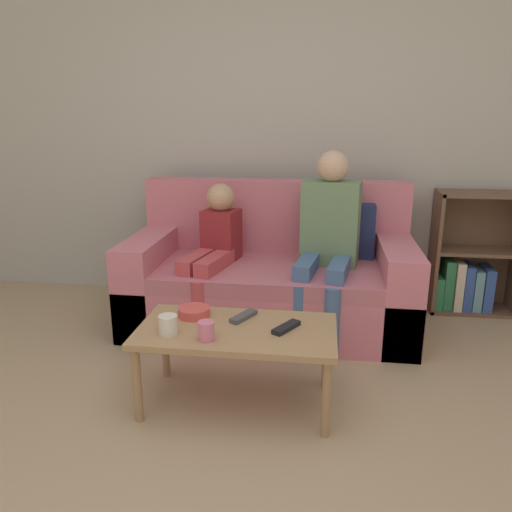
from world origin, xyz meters
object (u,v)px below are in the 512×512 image
object	(u,v)px
cup_near	(206,331)
snack_bowl	(194,312)
coffee_table	(237,337)
person_child	(212,249)
bookshelf	(469,265)
tv_remote_1	(244,316)
couch	(272,280)
tv_remote_0	(286,327)
person_adult	(328,232)
cup_far	(168,325)

from	to	relation	value
cup_near	snack_bowl	bearing A→B (deg)	115.62
coffee_table	person_child	distance (m)	0.94
bookshelf	tv_remote_1	bearing A→B (deg)	-136.94
couch	person_child	world-z (taller)	person_child
coffee_table	snack_bowl	distance (m)	0.27
tv_remote_0	snack_bowl	xyz separation A→B (m)	(-0.46, 0.10, 0.01)
coffee_table	tv_remote_0	bearing A→B (deg)	3.37
tv_remote_1	bookshelf	bearing A→B (deg)	70.64
person_child	tv_remote_1	distance (m)	0.83
coffee_table	person_adult	xyz separation A→B (m)	(0.42, 0.91, 0.31)
person_child	cup_near	world-z (taller)	person_child
person_adult	cup_near	world-z (taller)	person_adult
tv_remote_0	snack_bowl	size ratio (longest dim) A/B	1.09
bookshelf	cup_far	xyz separation A→B (m)	(-1.71, -1.53, 0.11)
cup_near	tv_remote_0	size ratio (longest dim) A/B	0.51
bookshelf	coffee_table	distance (m)	2.01
bookshelf	tv_remote_1	world-z (taller)	bookshelf
cup_far	bookshelf	bearing A→B (deg)	41.82
couch	cup_far	xyz separation A→B (m)	(-0.35, -1.11, 0.14)
cup_near	snack_bowl	xyz separation A→B (m)	(-0.12, 0.25, -0.02)
cup_near	cup_far	xyz separation A→B (m)	(-0.18, 0.04, 0.00)
couch	person_adult	world-z (taller)	person_adult
cup_near	cup_far	size ratio (longest dim) A/B	0.97
coffee_table	snack_bowl	bearing A→B (deg)	154.60
coffee_table	cup_near	xyz separation A→B (m)	(-0.11, -0.14, 0.09)
person_adult	person_child	bearing A→B (deg)	-167.09
cup_near	bookshelf	bearing A→B (deg)	45.78
bookshelf	cup_near	bearing A→B (deg)	-134.22
person_child	tv_remote_0	bearing A→B (deg)	-45.01
person_child	cup_far	xyz separation A→B (m)	(0.01, -0.97, -0.09)
cup_far	snack_bowl	world-z (taller)	cup_far
cup_near	tv_remote_1	world-z (taller)	cup_near
tv_remote_0	coffee_table	bearing A→B (deg)	-145.75
tv_remote_1	cup_far	bearing A→B (deg)	-116.85
person_child	cup_near	bearing A→B (deg)	-66.28
bookshelf	tv_remote_0	distance (m)	1.84
cup_near	tv_remote_0	world-z (taller)	cup_near
cup_near	tv_remote_1	bearing A→B (deg)	64.28
tv_remote_0	tv_remote_1	xyz separation A→B (m)	(-0.22, 0.10, 0.00)
coffee_table	tv_remote_1	xyz separation A→B (m)	(0.01, 0.11, 0.06)
person_child	coffee_table	bearing A→B (deg)	-57.71
couch	bookshelf	world-z (taller)	couch
couch	cup_near	size ratio (longest dim) A/B	20.98
tv_remote_0	person_child	bearing A→B (deg)	153.20
cup_near	couch	bearing A→B (deg)	81.68
bookshelf	tv_remote_0	world-z (taller)	bookshelf
person_adult	couch	bearing A→B (deg)	174.57
bookshelf	person_adult	distance (m)	1.17
couch	coffee_table	world-z (taller)	couch
coffee_table	tv_remote_0	world-z (taller)	tv_remote_0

